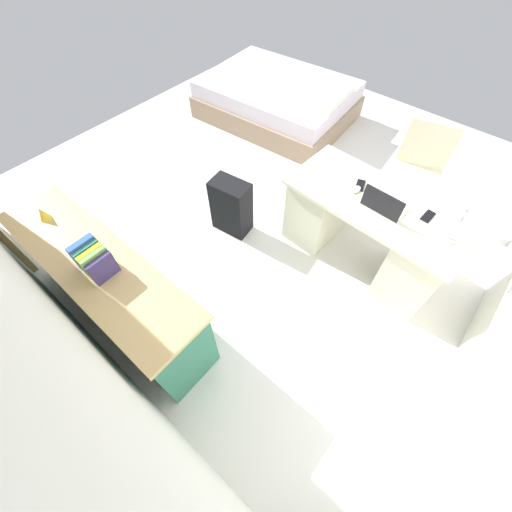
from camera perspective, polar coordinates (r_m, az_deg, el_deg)
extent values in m
plane|color=silver|center=(3.60, 4.18, 9.76)|extent=(5.55, 5.55, 0.00)
cube|color=beige|center=(2.74, 20.90, 8.77)|extent=(1.47, 0.73, 0.04)
cube|color=beige|center=(2.94, 26.76, -1.28)|extent=(0.43, 0.61, 0.69)
cube|color=beige|center=(3.11, 11.36, 8.79)|extent=(0.43, 0.61, 0.69)
cylinder|color=black|center=(3.76, 23.66, 7.20)|extent=(0.52, 0.52, 0.04)
cylinder|color=black|center=(3.63, 24.65, 9.24)|extent=(0.06, 0.06, 0.42)
cube|color=beige|center=(3.48, 26.08, 12.10)|extent=(0.56, 0.56, 0.08)
cube|color=beige|center=(3.50, 28.21, 17.07)|extent=(0.44, 0.17, 0.44)
cube|color=#2D7056|center=(2.71, -23.96, -5.60)|extent=(1.76, 0.44, 0.71)
cube|color=tan|center=(2.42, -26.91, -1.04)|extent=(1.80, 0.48, 0.04)
cube|color=#275F49|center=(2.66, -14.26, -9.21)|extent=(0.67, 0.01, 0.25)
cube|color=#275F49|center=(3.11, -23.75, -0.21)|extent=(0.67, 0.01, 0.25)
cube|color=gray|center=(4.86, 3.67, 24.86)|extent=(2.00, 1.54, 0.28)
cube|color=silver|center=(4.74, 3.84, 27.39)|extent=(1.94, 1.48, 0.20)
cube|color=white|center=(4.40, 12.10, 26.36)|extent=(0.53, 0.72, 0.10)
cube|color=black|center=(3.13, -4.39, 8.69)|extent=(0.39, 0.27, 0.58)
cube|color=silver|center=(2.69, 21.85, 8.25)|extent=(0.32, 0.23, 0.02)
cube|color=black|center=(2.55, 21.42, 8.67)|extent=(0.31, 0.03, 0.19)
ellipsoid|color=white|center=(2.74, 17.30, 11.20)|extent=(0.06, 0.10, 0.03)
cube|color=black|center=(2.75, 28.17, 6.23)|extent=(0.07, 0.14, 0.01)
cube|color=black|center=(2.81, 17.99, 11.85)|extent=(0.11, 0.15, 0.01)
cylinder|color=silver|center=(2.67, 30.87, 2.73)|extent=(0.11, 0.11, 0.01)
cylinder|color=silver|center=(2.57, 32.23, 4.74)|extent=(0.02, 0.02, 0.28)
cone|color=white|center=(2.48, 32.73, 7.54)|extent=(0.11, 0.11, 0.09)
cube|color=#3B3064|center=(2.21, -25.41, -2.05)|extent=(0.03, 0.17, 0.19)
cube|color=#73AA55|center=(2.22, -26.05, -1.34)|extent=(0.03, 0.17, 0.21)
cube|color=olive|center=(2.25, -26.56, -0.82)|extent=(0.04, 0.17, 0.21)
cube|color=#2F7663|center=(2.28, -27.10, -0.24)|extent=(0.03, 0.17, 0.21)
cube|color=#3259AA|center=(2.30, -27.69, 0.41)|extent=(0.04, 0.17, 0.23)
cube|color=#3C3962|center=(2.34, -28.00, 0.65)|extent=(0.03, 0.17, 0.19)
cone|color=gold|center=(2.80, -33.60, 6.25)|extent=(0.08, 0.08, 0.11)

